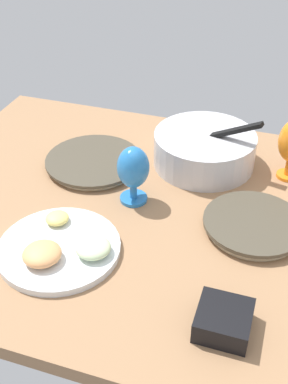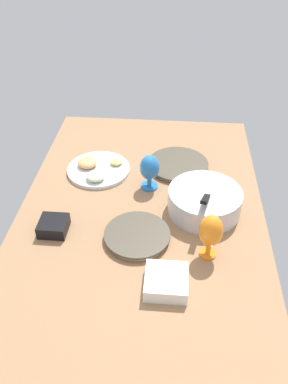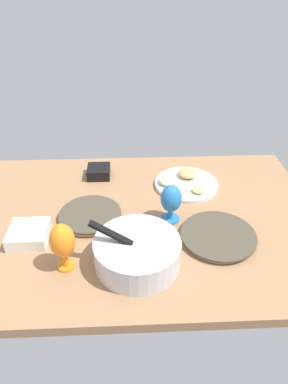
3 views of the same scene
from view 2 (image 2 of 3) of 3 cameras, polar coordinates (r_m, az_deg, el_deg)
name	(u,v)px [view 2 (image 2 of 3)]	position (r cm, az deg, el deg)	size (l,w,h in cm)	color
ground_plane	(141,213)	(170.95, -0.40, -3.02)	(160.00, 104.00, 4.00)	#99704C
dinner_plate_left	(178,165)	(194.80, 4.91, 3.94)	(29.41, 29.41, 2.40)	beige
dinner_plate_right	(137,236)	(155.91, -1.03, -6.30)	(26.00, 26.00, 2.80)	beige
mixing_bowl	(205,200)	(167.40, 8.70, -1.21)	(31.84, 30.68, 17.98)	silver
fruit_platter	(97,169)	(191.69, -6.71, 3.31)	(30.05, 30.05, 5.55)	silver
hurricane_glass_orange	(211,232)	(144.65, 9.57, -5.70)	(8.78, 8.78, 18.88)	orange
hurricane_glass_blue	(150,169)	(175.76, 0.80, 3.34)	(8.76, 8.76, 16.79)	#2772BC
square_bowl_black	(53,225)	(162.06, -12.89, -4.70)	(11.07, 11.07, 5.20)	black
square_bowl_white	(166,281)	(139.26, 3.21, -12.65)	(14.74, 14.74, 5.33)	white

